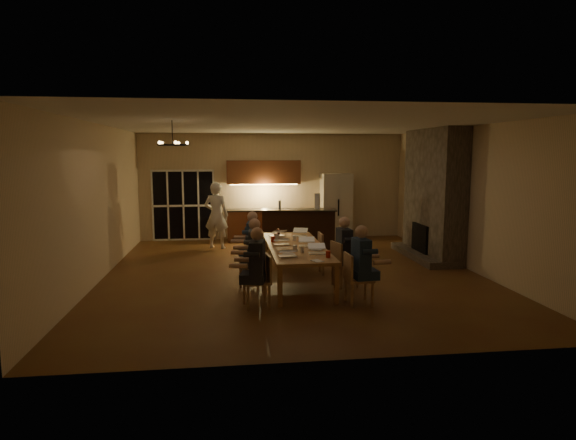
% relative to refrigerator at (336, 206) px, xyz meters
% --- Properties ---
extents(floor, '(9.00, 9.00, 0.00)m').
position_rel_refrigerator_xyz_m(floor, '(-1.90, -4.15, -1.00)').
color(floor, brown).
rests_on(floor, ground).
extents(back_wall, '(8.00, 0.04, 3.20)m').
position_rel_refrigerator_xyz_m(back_wall, '(-1.90, 0.37, 0.60)').
color(back_wall, beige).
rests_on(back_wall, ground).
extents(left_wall, '(0.04, 9.00, 3.20)m').
position_rel_refrigerator_xyz_m(left_wall, '(-5.92, -4.15, 0.60)').
color(left_wall, beige).
rests_on(left_wall, ground).
extents(right_wall, '(0.04, 9.00, 3.20)m').
position_rel_refrigerator_xyz_m(right_wall, '(2.12, -4.15, 0.60)').
color(right_wall, beige).
rests_on(right_wall, ground).
extents(ceiling, '(8.00, 9.00, 0.04)m').
position_rel_refrigerator_xyz_m(ceiling, '(-1.90, -4.15, 2.22)').
color(ceiling, white).
rests_on(ceiling, back_wall).
extents(french_doors, '(1.86, 0.08, 2.10)m').
position_rel_refrigerator_xyz_m(french_doors, '(-4.60, 0.32, 0.05)').
color(french_doors, black).
rests_on(french_doors, ground).
extents(fireplace, '(0.58, 2.50, 3.20)m').
position_rel_refrigerator_xyz_m(fireplace, '(1.80, -2.95, 0.60)').
color(fireplace, '#60544B').
rests_on(fireplace, ground).
extents(kitchenette, '(2.24, 0.68, 2.40)m').
position_rel_refrigerator_xyz_m(kitchenette, '(-2.20, 0.05, 0.20)').
color(kitchenette, maroon).
rests_on(kitchenette, ground).
extents(refrigerator, '(0.90, 0.68, 2.00)m').
position_rel_refrigerator_xyz_m(refrigerator, '(0.00, 0.00, 0.00)').
color(refrigerator, beige).
rests_on(refrigerator, ground).
extents(dining_table, '(1.10, 3.31, 0.75)m').
position_rel_refrigerator_xyz_m(dining_table, '(-1.92, -4.83, -0.62)').
color(dining_table, tan).
rests_on(dining_table, ground).
extents(bar_island, '(2.15, 0.98, 1.08)m').
position_rel_refrigerator_xyz_m(bar_island, '(-1.34, -1.27, -0.46)').
color(bar_island, black).
rests_on(bar_island, ground).
extents(chair_left_near, '(0.50, 0.50, 0.89)m').
position_rel_refrigerator_xyz_m(chair_left_near, '(-2.81, -6.36, -0.55)').
color(chair_left_near, '#A98654').
rests_on(chair_left_near, ground).
extents(chair_left_mid, '(0.51, 0.51, 0.89)m').
position_rel_refrigerator_xyz_m(chair_left_mid, '(-2.84, -5.31, -0.55)').
color(chair_left_mid, '#A98654').
rests_on(chair_left_mid, ground).
extents(chair_left_far, '(0.48, 0.48, 0.89)m').
position_rel_refrigerator_xyz_m(chair_left_far, '(-2.82, -4.22, -0.55)').
color(chair_left_far, '#A98654').
rests_on(chair_left_far, ground).
extents(chair_right_near, '(0.47, 0.47, 0.89)m').
position_rel_refrigerator_xyz_m(chair_right_near, '(-1.04, -6.42, -0.55)').
color(chair_right_near, '#A98654').
rests_on(chair_right_near, ground).
extents(chair_right_mid, '(0.54, 0.54, 0.89)m').
position_rel_refrigerator_xyz_m(chair_right_mid, '(-1.00, -5.29, -0.55)').
color(chair_right_mid, '#A98654').
rests_on(chair_right_mid, ground).
extents(chair_right_far, '(0.45, 0.45, 0.89)m').
position_rel_refrigerator_xyz_m(chair_right_far, '(-1.09, -4.22, -0.55)').
color(chair_right_far, '#A98654').
rests_on(chair_right_far, ground).
extents(person_left_near, '(0.70, 0.70, 1.38)m').
position_rel_refrigerator_xyz_m(person_left_near, '(-2.79, -6.45, -0.31)').
color(person_left_near, '#202229').
rests_on(person_left_near, ground).
extents(person_right_near, '(0.66, 0.66, 1.38)m').
position_rel_refrigerator_xyz_m(person_right_near, '(-1.01, -6.45, -0.31)').
color(person_right_near, navy).
rests_on(person_right_near, ground).
extents(person_left_mid, '(0.66, 0.66, 1.38)m').
position_rel_refrigerator_xyz_m(person_left_mid, '(-2.77, -5.34, -0.31)').
color(person_left_mid, '#3B4046').
rests_on(person_left_mid, ground).
extents(person_right_mid, '(0.64, 0.64, 1.38)m').
position_rel_refrigerator_xyz_m(person_right_mid, '(-1.04, -5.30, -0.31)').
color(person_right_mid, '#202229').
rests_on(person_right_mid, ground).
extents(person_left_far, '(0.68, 0.68, 1.38)m').
position_rel_refrigerator_xyz_m(person_left_far, '(-2.76, -4.20, -0.31)').
color(person_left_far, navy).
rests_on(person_left_far, ground).
extents(standing_person, '(0.77, 0.63, 1.84)m').
position_rel_refrigerator_xyz_m(standing_person, '(-3.59, -1.08, -0.08)').
color(standing_person, white).
rests_on(standing_person, ground).
extents(chandelier, '(0.56, 0.56, 0.03)m').
position_rel_refrigerator_xyz_m(chandelier, '(-4.27, -5.08, 1.75)').
color(chandelier, black).
rests_on(chandelier, ceiling).
extents(laptop_a, '(0.33, 0.30, 0.23)m').
position_rel_refrigerator_xyz_m(laptop_a, '(-2.22, -5.86, -0.14)').
color(laptop_a, silver).
rests_on(laptop_a, dining_table).
extents(laptop_b, '(0.34, 0.30, 0.23)m').
position_rel_refrigerator_xyz_m(laptop_b, '(-1.64, -5.69, -0.14)').
color(laptop_b, silver).
rests_on(laptop_b, dining_table).
extents(laptop_c, '(0.33, 0.29, 0.23)m').
position_rel_refrigerator_xyz_m(laptop_c, '(-2.20, -4.72, -0.14)').
color(laptop_c, silver).
rests_on(laptop_c, dining_table).
extents(laptop_d, '(0.36, 0.32, 0.23)m').
position_rel_refrigerator_xyz_m(laptop_d, '(-1.71, -4.95, -0.14)').
color(laptop_d, silver).
rests_on(laptop_d, dining_table).
extents(laptop_e, '(0.39, 0.37, 0.23)m').
position_rel_refrigerator_xyz_m(laptop_e, '(-2.19, -3.67, -0.14)').
color(laptop_e, silver).
rests_on(laptop_e, dining_table).
extents(laptop_f, '(0.39, 0.36, 0.23)m').
position_rel_refrigerator_xyz_m(laptop_f, '(-1.68, -3.77, -0.14)').
color(laptop_f, silver).
rests_on(laptop_f, dining_table).
extents(mug_front, '(0.09, 0.09, 0.10)m').
position_rel_refrigerator_xyz_m(mug_front, '(-2.00, -5.32, -0.20)').
color(mug_front, white).
rests_on(mug_front, dining_table).
extents(mug_mid, '(0.08, 0.08, 0.10)m').
position_rel_refrigerator_xyz_m(mug_mid, '(-1.86, -4.27, -0.20)').
color(mug_mid, white).
rests_on(mug_mid, dining_table).
extents(mug_back, '(0.09, 0.09, 0.10)m').
position_rel_refrigerator_xyz_m(mug_back, '(-2.23, -3.96, -0.20)').
color(mug_back, white).
rests_on(mug_back, dining_table).
extents(redcup_near, '(0.08, 0.08, 0.12)m').
position_rel_refrigerator_xyz_m(redcup_near, '(-1.51, -6.06, -0.19)').
color(redcup_near, '#B41F0C').
rests_on(redcup_near, dining_table).
extents(redcup_mid, '(0.09, 0.09, 0.12)m').
position_rel_refrigerator_xyz_m(redcup_mid, '(-2.34, -4.38, -0.19)').
color(redcup_mid, '#B41F0C').
rests_on(redcup_mid, dining_table).
extents(can_silver, '(0.06, 0.06, 0.12)m').
position_rel_refrigerator_xyz_m(can_silver, '(-1.90, -5.59, -0.19)').
color(can_silver, '#B2B2B7').
rests_on(can_silver, dining_table).
extents(can_cola, '(0.06, 0.06, 0.12)m').
position_rel_refrigerator_xyz_m(can_cola, '(-2.12, -3.41, -0.19)').
color(can_cola, '#3F0F0C').
rests_on(can_cola, dining_table).
extents(plate_near, '(0.25, 0.25, 0.02)m').
position_rel_refrigerator_xyz_m(plate_near, '(-1.60, -5.33, -0.24)').
color(plate_near, white).
rests_on(plate_near, dining_table).
extents(plate_left, '(0.24, 0.24, 0.02)m').
position_rel_refrigerator_xyz_m(plate_left, '(-2.17, -5.70, -0.24)').
color(plate_left, white).
rests_on(plate_left, dining_table).
extents(plate_far, '(0.25, 0.25, 0.02)m').
position_rel_refrigerator_xyz_m(plate_far, '(-1.54, -4.13, -0.24)').
color(plate_far, white).
rests_on(plate_far, dining_table).
extents(notepad, '(0.23, 0.25, 0.01)m').
position_rel_refrigerator_xyz_m(notepad, '(-1.76, -6.32, -0.24)').
color(notepad, white).
rests_on(notepad, dining_table).
extents(bar_bottle, '(0.07, 0.07, 0.24)m').
position_rel_refrigerator_xyz_m(bar_bottle, '(-1.86, -1.23, 0.20)').
color(bar_bottle, '#99999E').
rests_on(bar_bottle, bar_island).
extents(bar_blender, '(0.17, 0.17, 0.43)m').
position_rel_refrigerator_xyz_m(bar_blender, '(-0.81, -1.27, 0.29)').
color(bar_blender, silver).
rests_on(bar_blender, bar_island).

